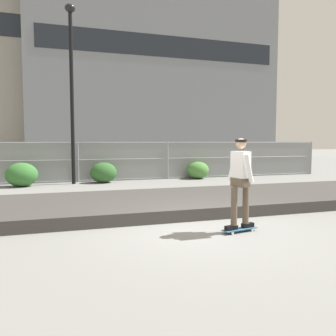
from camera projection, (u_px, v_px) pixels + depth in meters
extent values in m
plane|color=slate|center=(206.00, 229.00, 7.30)|extent=(120.00, 120.00, 0.00)
cube|color=#3D3A38|center=(170.00, 202.00, 9.69)|extent=(17.84, 3.69, 0.29)
cube|color=#2D608C|center=(240.00, 229.00, 7.04)|extent=(0.82, 0.36, 0.02)
cylinder|color=silver|center=(246.00, 228.00, 7.25)|extent=(0.06, 0.04, 0.05)
cylinder|color=silver|center=(252.00, 230.00, 7.10)|extent=(0.06, 0.04, 0.05)
cylinder|color=silver|center=(227.00, 231.00, 7.00)|extent=(0.06, 0.04, 0.05)
cylinder|color=silver|center=(232.00, 233.00, 6.84)|extent=(0.06, 0.04, 0.05)
cube|color=#99999E|center=(249.00, 228.00, 7.17)|extent=(0.08, 0.15, 0.01)
cube|color=#99999E|center=(230.00, 231.00, 6.92)|extent=(0.08, 0.15, 0.01)
cube|color=black|center=(248.00, 225.00, 7.15)|extent=(0.29, 0.15, 0.09)
cube|color=black|center=(231.00, 228.00, 6.93)|extent=(0.29, 0.15, 0.09)
cylinder|color=brown|center=(246.00, 205.00, 7.08)|extent=(0.13, 0.13, 0.78)
cylinder|color=brown|center=(234.00, 206.00, 6.93)|extent=(0.13, 0.13, 0.78)
cube|color=brown|center=(240.00, 182.00, 6.97)|extent=(0.30, 0.38, 0.18)
cube|color=white|center=(241.00, 165.00, 6.94)|extent=(0.29, 0.42, 0.54)
cylinder|color=white|center=(233.00, 167.00, 7.16)|extent=(0.24, 0.13, 0.58)
cylinder|color=white|center=(249.00, 168.00, 6.73)|extent=(0.24, 0.13, 0.58)
sphere|color=tan|center=(241.00, 144.00, 6.91)|extent=(0.21, 0.21, 0.21)
cylinder|color=black|center=(241.00, 141.00, 6.90)|extent=(0.24, 0.24, 0.05)
cylinder|color=gray|center=(78.00, 162.00, 15.68)|extent=(0.06, 0.06, 1.85)
cylinder|color=gray|center=(168.00, 160.00, 16.98)|extent=(0.06, 0.06, 1.85)
cylinder|color=gray|center=(245.00, 159.00, 18.27)|extent=(0.06, 0.06, 1.85)
cylinder|color=gray|center=(311.00, 158.00, 19.56)|extent=(0.06, 0.06, 1.85)
cylinder|color=gray|center=(124.00, 143.00, 16.26)|extent=(21.55, 0.04, 0.04)
cylinder|color=gray|center=(125.00, 159.00, 16.32)|extent=(21.55, 0.04, 0.04)
cylinder|color=gray|center=(125.00, 179.00, 16.40)|extent=(21.55, 0.04, 0.04)
cube|color=gray|center=(125.00, 161.00, 16.33)|extent=(21.55, 0.01, 1.85)
cylinder|color=black|center=(72.00, 100.00, 14.76)|extent=(0.16, 0.16, 7.31)
ellipsoid|color=black|center=(70.00, 8.00, 14.46)|extent=(0.44, 0.44, 0.36)
cube|color=silver|center=(74.00, 163.00, 18.60)|extent=(4.46, 1.95, 0.70)
cube|color=#23282D|center=(70.00, 151.00, 18.48)|extent=(2.25, 1.67, 0.64)
cylinder|color=black|center=(97.00, 168.00, 19.89)|extent=(0.65, 0.26, 0.64)
cylinder|color=black|center=(102.00, 170.00, 18.28)|extent=(0.65, 0.26, 0.64)
cylinder|color=black|center=(48.00, 169.00, 18.98)|extent=(0.65, 0.26, 0.64)
cylinder|color=black|center=(48.00, 172.00, 17.37)|extent=(0.65, 0.26, 0.64)
cube|color=maroon|center=(172.00, 162.00, 20.23)|extent=(4.44, 1.90, 0.70)
cube|color=#23282D|center=(169.00, 150.00, 20.11)|extent=(2.24, 1.65, 0.64)
cylinder|color=black|center=(188.00, 166.00, 21.50)|extent=(0.65, 0.25, 0.64)
cylinder|color=black|center=(199.00, 168.00, 19.89)|extent=(0.65, 0.25, 0.64)
cylinder|color=black|center=(146.00, 167.00, 20.62)|extent=(0.65, 0.25, 0.64)
cylinder|color=black|center=(154.00, 169.00, 19.01)|extent=(0.65, 0.25, 0.64)
cube|color=slate|center=(152.00, 76.00, 45.34)|extent=(30.97, 10.78, 20.94)
cube|color=#1E232B|center=(164.00, 46.00, 40.00)|extent=(28.50, 0.04, 2.50)
ellipsoid|color=#336B2D|center=(22.00, 175.00, 14.07)|extent=(1.28, 1.05, 0.99)
ellipsoid|color=#2D5B28|center=(104.00, 173.00, 15.42)|extent=(1.19, 0.97, 0.92)
ellipsoid|color=#477F38|center=(198.00, 170.00, 17.04)|extent=(1.10, 0.90, 0.85)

